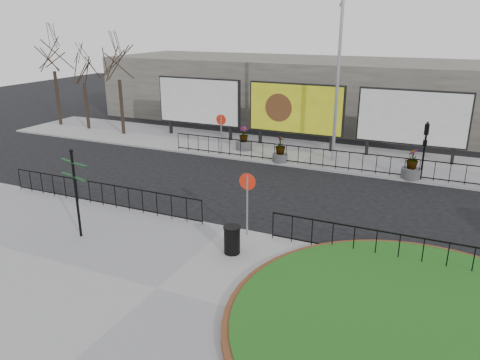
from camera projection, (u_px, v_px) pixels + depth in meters
The scene contains 24 objects.
ground at pixel (228, 229), 18.64m from camera, with size 90.00×90.00×0.00m, color black.
pavement_near at pixel (157, 290), 14.31m from camera, with size 30.00×10.00×0.12m, color gray.
pavement_far at pixel (312, 154), 28.96m from camera, with size 44.00×6.00×0.12m, color gray.
brick_edge at pixel (420, 331), 12.18m from camera, with size 10.40×10.40×0.18m, color brown.
grass_lawn at pixel (420, 330), 12.18m from camera, with size 10.00×10.00×0.22m, color #174F15.
railing_near_left at pixel (102, 194), 20.51m from camera, with size 10.00×0.10×1.10m, color black, non-canonical shape.
railing_near_right at pixel (399, 248), 15.62m from camera, with size 9.00×0.10×1.10m, color black, non-canonical shape.
railing_far at pixel (317, 157), 26.04m from camera, with size 18.00×0.10×1.10m, color black, non-canonical shape.
speed_sign_far at pixel (221, 126), 28.08m from camera, with size 0.64×0.07×2.47m.
speed_sign_near at pixel (247, 191), 17.29m from camera, with size 0.64×0.07×2.47m.
billboard_left at pixel (199, 101), 32.31m from camera, with size 6.20×0.31×4.10m.
billboard_mid at pixel (296, 109), 29.57m from camera, with size 6.20×0.31×4.10m.
billboard_right at pixel (412, 118), 26.83m from camera, with size 6.20×0.31×4.10m.
lamp_post at pixel (338, 79), 25.97m from camera, with size 0.74×0.18×9.23m.
signal_pole_a at pixel (425, 142), 23.46m from camera, with size 0.22×0.26×3.00m.
tree_left at pixel (120, 85), 32.87m from camera, with size 2.00×2.00×7.00m, color #2D2119, non-canonical shape.
tree_mid at pixel (85, 87), 34.62m from camera, with size 2.00×2.00×6.20m, color #2D2119, non-canonical shape.
tree_far at pixel (55, 76), 35.76m from camera, with size 2.00×2.00×7.50m, color #2D2119, non-canonical shape.
building_backdrop at pixel (349, 93), 36.79m from camera, with size 40.00×10.00×5.00m, color slate.
fingerpost_sign at pixel (75, 185), 17.10m from camera, with size 1.59×0.66×3.42m.
litter_bin at pixel (232, 240), 16.31m from camera, with size 0.61×0.61×1.01m.
planter_a at pixel (244, 141), 29.56m from camera, with size 1.01×1.01×1.51m.
planter_b at pixel (280, 151), 26.97m from camera, with size 0.88×0.88×1.54m.
planter_c at pixel (411, 167), 24.16m from camera, with size 0.99×0.99×1.57m.
Camera 1 is at (7.47, -15.29, 7.85)m, focal length 35.00 mm.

